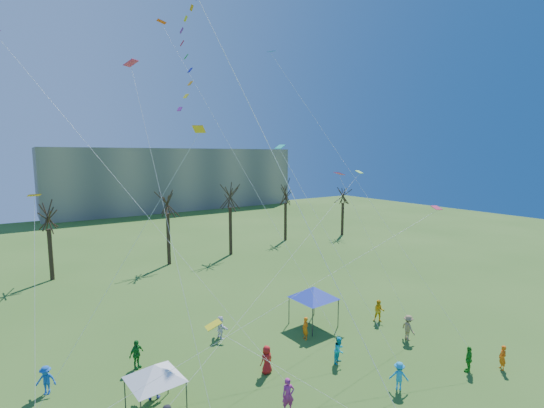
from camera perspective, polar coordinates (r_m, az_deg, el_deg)
distant_building at (r=98.61m, az=-14.29°, el=3.71°), size 60.00×14.00×15.00m
bare_tree_row at (r=48.99m, az=-15.13°, el=-0.90°), size 69.33×8.93×10.09m
big_box_kite at (r=20.97m, az=-11.77°, el=22.68°), size 3.38×6.76×24.35m
canopy_tent_white at (r=22.21m, az=-17.28°, el=-23.02°), size 3.62×3.62×2.73m
canopy_tent_blue at (r=30.78m, az=6.29°, el=-13.09°), size 4.23×4.23×3.17m
festival_crowd at (r=23.89m, az=-1.56°, el=-24.36°), size 26.73×14.86×1.86m
small_kites_aloft at (r=24.41m, az=-6.02°, el=7.90°), size 27.85×19.54×34.10m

